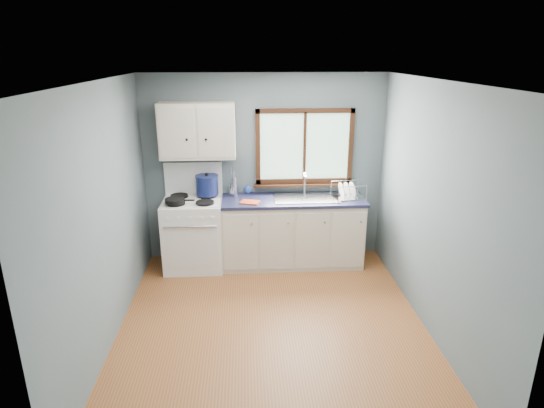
{
  "coord_description": "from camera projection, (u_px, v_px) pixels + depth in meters",
  "views": [
    {
      "loc": [
        -0.25,
        -4.14,
        2.75
      ],
      "look_at": [
        0.05,
        0.9,
        1.05
      ],
      "focal_mm": 30.0,
      "sensor_mm": 36.0,
      "label": 1
    }
  ],
  "objects": [
    {
      "name": "wall_left",
      "position": [
        103.0,
        217.0,
        4.31
      ],
      "size": [
        0.02,
        3.6,
        2.5
      ],
      "primitive_type": "cube",
      "color": "slate",
      "rests_on": "ground"
    },
    {
      "name": "countertop",
      "position": [
        293.0,
        200.0,
        5.95
      ],
      "size": [
        1.89,
        0.64,
        0.04
      ],
      "primitive_type": "cube",
      "color": "#171832",
      "rests_on": "base_cabinets"
    },
    {
      "name": "floor",
      "position": [
        272.0,
        326.0,
        4.81
      ],
      "size": [
        3.2,
        3.6,
        0.02
      ],
      "primitive_type": "cube",
      "color": "#94562B",
      "rests_on": "ground"
    },
    {
      "name": "soap_bottle",
      "position": [
        249.0,
        184.0,
        6.1
      ],
      "size": [
        0.13,
        0.13,
        0.26
      ],
      "primitive_type": "imported",
      "rotation": [
        0.0,
        0.0,
        0.32
      ],
      "color": "#2C4FB1",
      "rests_on": "countertop"
    },
    {
      "name": "wall_right",
      "position": [
        434.0,
        211.0,
        4.5
      ],
      "size": [
        0.02,
        3.6,
        2.5
      ],
      "primitive_type": "cube",
      "color": "slate",
      "rests_on": "ground"
    },
    {
      "name": "window",
      "position": [
        304.0,
        152.0,
        6.04
      ],
      "size": [
        1.36,
        0.1,
        1.03
      ],
      "color": "#9EC6A8",
      "rests_on": "wall_back"
    },
    {
      "name": "base_cabinets",
      "position": [
        292.0,
        235.0,
        6.1
      ],
      "size": [
        1.85,
        0.6,
        0.88
      ],
      "color": "beige",
      "rests_on": "floor"
    },
    {
      "name": "ceiling",
      "position": [
        272.0,
        80.0,
        4.0
      ],
      "size": [
        3.2,
        3.6,
        0.02
      ],
      "primitive_type": "cube",
      "color": "white",
      "rests_on": "wall_back"
    },
    {
      "name": "sink",
      "position": [
        306.0,
        203.0,
        5.97
      ],
      "size": [
        0.84,
        0.46,
        0.44
      ],
      "color": "silver",
      "rests_on": "countertop"
    },
    {
      "name": "wall_back",
      "position": [
        264.0,
        169.0,
        6.12
      ],
      "size": [
        3.2,
        0.02,
        2.5
      ],
      "primitive_type": "cube",
      "color": "slate",
      "rests_on": "ground"
    },
    {
      "name": "gas_range",
      "position": [
        194.0,
        232.0,
        5.99
      ],
      "size": [
        0.76,
        0.69,
        1.36
      ],
      "color": "white",
      "rests_on": "floor"
    },
    {
      "name": "thermos",
      "position": [
        234.0,
        187.0,
        5.99
      ],
      "size": [
        0.07,
        0.07,
        0.27
      ],
      "primitive_type": "cylinder",
      "rotation": [
        0.0,
        0.0,
        0.09
      ],
      "color": "silver",
      "rests_on": "countertop"
    },
    {
      "name": "upper_cabinets",
      "position": [
        197.0,
        131.0,
        5.72
      ],
      "size": [
        0.95,
        0.35,
        0.7
      ],
      "color": "beige",
      "rests_on": "wall_back"
    },
    {
      "name": "dish_towel",
      "position": [
        250.0,
        202.0,
        5.77
      ],
      "size": [
        0.27,
        0.23,
        0.02
      ],
      "primitive_type": "cube",
      "rotation": [
        0.0,
        0.0,
        -0.31
      ],
      "color": "#C0431F",
      "rests_on": "countertop"
    },
    {
      "name": "utensil_crock",
      "position": [
        234.0,
        189.0,
        6.07
      ],
      "size": [
        0.15,
        0.15,
        0.38
      ],
      "rotation": [
        0.0,
        0.0,
        0.39
      ],
      "color": "silver",
      "rests_on": "countertop"
    },
    {
      "name": "dish_rack",
      "position": [
        348.0,
        193.0,
        5.97
      ],
      "size": [
        0.45,
        0.37,
        0.21
      ],
      "rotation": [
        0.0,
        0.0,
        0.16
      ],
      "color": "silver",
      "rests_on": "countertop"
    },
    {
      "name": "skillet",
      "position": [
        175.0,
        200.0,
        5.66
      ],
      "size": [
        0.37,
        0.25,
        0.05
      ],
      "rotation": [
        0.0,
        0.0,
        -0.01
      ],
      "color": "black",
      "rests_on": "gas_range"
    },
    {
      "name": "wall_front",
      "position": [
        291.0,
        318.0,
        2.69
      ],
      "size": [
        3.2,
        0.02,
        2.5
      ],
      "primitive_type": "cube",
      "color": "slate",
      "rests_on": "ground"
    },
    {
      "name": "stockpot",
      "position": [
        207.0,
        185.0,
        5.94
      ],
      "size": [
        0.38,
        0.38,
        0.29
      ],
      "rotation": [
        0.0,
        0.0,
        -0.32
      ],
      "color": "#121949",
      "rests_on": "gas_range"
    }
  ]
}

